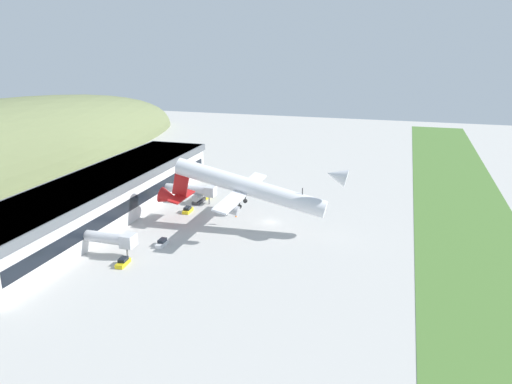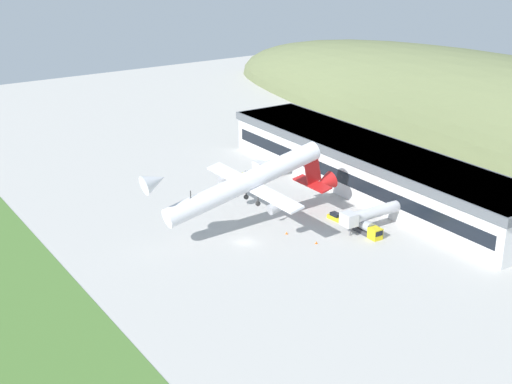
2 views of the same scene
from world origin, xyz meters
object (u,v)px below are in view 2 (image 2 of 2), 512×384
(jetway_1, at_px, (368,214))
(fuel_truck, at_px, (367,228))
(cargo_airplane, at_px, (249,183))
(traffic_cone_0, at_px, (287,233))
(service_car_2, at_px, (249,175))
(traffic_cone_1, at_px, (316,242))
(service_car_0, at_px, (336,217))
(terminal_building, at_px, (372,166))
(jetway_0, at_px, (272,164))
(service_car_1, at_px, (265,190))

(jetway_1, height_order, fuel_truck, jetway_1)
(cargo_airplane, height_order, traffic_cone_0, cargo_airplane)
(service_car_2, relative_size, traffic_cone_1, 7.75)
(service_car_0, xyz_separation_m, fuel_truck, (10.18, 0.38, 0.80))
(service_car_0, height_order, service_car_2, service_car_0)
(fuel_truck, xyz_separation_m, traffic_cone_0, (-9.92, -14.71, -1.20))
(cargo_airplane, bearing_deg, terminal_building, 94.77)
(jetway_1, bearing_deg, jetway_0, 177.26)
(cargo_airplane, bearing_deg, service_car_0, 69.80)
(terminal_building, xyz_separation_m, cargo_airplane, (3.34, -40.03, 4.38))
(terminal_building, height_order, fuel_truck, terminal_building)
(service_car_1, bearing_deg, service_car_0, 9.45)
(traffic_cone_1, bearing_deg, service_car_1, 165.76)
(traffic_cone_1, bearing_deg, fuel_truck, 79.41)
(cargo_airplane, height_order, fuel_truck, cargo_airplane)
(fuel_truck, bearing_deg, jetway_0, 175.18)
(traffic_cone_0, bearing_deg, cargo_airplane, -144.92)
(terminal_building, relative_size, fuel_truck, 12.11)
(terminal_building, distance_m, service_car_1, 28.34)
(service_car_1, bearing_deg, traffic_cone_0, -23.46)
(jetway_1, relative_size, service_car_1, 3.56)
(jetway_1, xyz_separation_m, service_car_0, (-8.62, -1.98, -3.31))
(jetway_0, height_order, jetway_1, same)
(service_car_0, xyz_separation_m, service_car_1, (-23.69, -3.94, -0.03))
(jetway_1, bearing_deg, traffic_cone_1, -93.06)
(service_car_0, distance_m, traffic_cone_1, 14.32)
(terminal_building, distance_m, jetway_1, 26.74)
(terminal_building, bearing_deg, traffic_cone_0, -72.77)
(cargo_airplane, relative_size, service_car_1, 11.24)
(terminal_building, bearing_deg, cargo_airplane, -85.23)
(traffic_cone_0, distance_m, traffic_cone_1, 7.98)
(service_car_0, height_order, traffic_cone_0, service_car_0)
(cargo_airplane, bearing_deg, jetway_1, 53.72)
(service_car_1, distance_m, fuel_truck, 34.15)
(service_car_2, height_order, traffic_cone_1, service_car_2)
(service_car_2, bearing_deg, traffic_cone_0, -20.60)
(jetway_0, distance_m, traffic_cone_1, 42.90)
(service_car_2, bearing_deg, terminal_building, 39.99)
(traffic_cone_1, bearing_deg, traffic_cone_0, -162.66)
(service_car_0, xyz_separation_m, service_car_2, (-35.85, -0.76, -0.00))
(jetway_1, bearing_deg, service_car_1, -169.61)
(jetway_0, height_order, service_car_2, jetway_0)
(jetway_0, height_order, traffic_cone_0, jetway_0)
(terminal_building, relative_size, traffic_cone_0, 170.57)
(traffic_cone_0, xyz_separation_m, traffic_cone_1, (7.62, 2.38, 0.00))
(terminal_building, height_order, service_car_0, terminal_building)
(jetway_0, xyz_separation_m, traffic_cone_1, (39.68, -15.87, -3.71))
(traffic_cone_0, bearing_deg, service_car_0, 91.01)
(terminal_building, distance_m, service_car_2, 33.55)
(cargo_airplane, bearing_deg, fuel_truck, 48.93)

